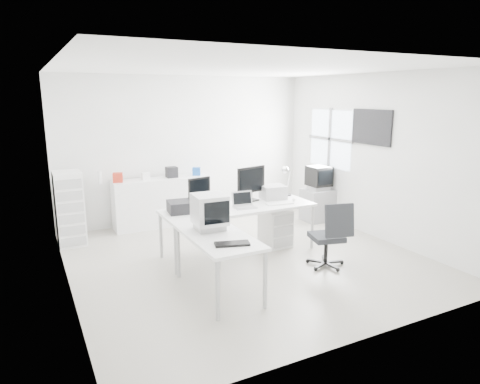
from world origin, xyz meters
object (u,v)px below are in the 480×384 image
laser_printer (273,192)px  side_desk (218,264)px  lcd_monitor_small (199,192)px  tv_cabinet (318,205)px  crt_tv (319,178)px  drawer_pedestal (275,227)px  laptop (245,201)px  sideboard (163,202)px  main_desk (239,230)px  office_chair (327,234)px  lcd_monitor_large (251,183)px  crt_monitor (210,211)px  filing_cabinet (70,208)px  inkjet_printer (184,206)px

laser_printer → side_desk: bearing=-133.1°
lcd_monitor_small → tv_cabinet: (2.75, 0.64, -0.67)m
side_desk → tv_cabinet: size_ratio=2.24×
tv_cabinet → crt_tv: (0.00, 0.00, 0.54)m
drawer_pedestal → laptop: (-0.65, -0.15, 0.56)m
sideboard → tv_cabinet: bearing=-20.9°
main_desk → lcd_monitor_small: bearing=155.6°
sideboard → office_chair: bearing=-63.4°
main_desk → lcd_monitor_large: bearing=35.5°
lcd_monitor_large → side_desk: bearing=-144.3°
lcd_monitor_small → lcd_monitor_large: 0.90m
drawer_pedestal → crt_monitor: bearing=-149.9°
drawer_pedestal → tv_cabinet: bearing=29.2°
main_desk → lcd_monitor_small: (-0.55, 0.25, 0.61)m
laser_printer → filing_cabinet: (-3.05, 1.41, -0.25)m
lcd_monitor_small → filing_cabinet: filing_cabinet is taller
office_chair → crt_tv: 2.37m
office_chair → sideboard: 3.37m
office_chair → tv_cabinet: (1.32, 1.94, -0.18)m
tv_cabinet → filing_cabinet: 4.57m
drawer_pedestal → lcd_monitor_large: 0.84m
main_desk → drawer_pedestal: size_ratio=4.00×
lcd_monitor_large → sideboard: bearing=106.9°
inkjet_printer → filing_cabinet: filing_cabinet is taller
main_desk → lcd_monitor_large: lcd_monitor_large is taller
filing_cabinet → laptop: bearing=-36.3°
laser_printer → crt_tv: bearing=32.1°
main_desk → office_chair: size_ratio=2.46×
lcd_monitor_small → laptop: lcd_monitor_small is taller
main_desk → laptop: laptop is taller
filing_cabinet → crt_monitor: bearing=-59.7°
main_desk → laser_printer: laser_printer is taller
crt_monitor → filing_cabinet: bearing=123.8°
lcd_monitor_large → crt_monitor: lcd_monitor_large is taller
tv_cabinet → sideboard: sideboard is taller
laptop → lcd_monitor_small: bearing=155.5°
laptop → inkjet_printer: bearing=173.2°
inkjet_printer → crt_tv: size_ratio=0.94×
main_desk → sideboard: 2.07m
side_desk → crt_monitor: crt_monitor is taller
laptop → crt_tv: crt_tv is taller
crt_monitor → crt_tv: size_ratio=0.96×
tv_cabinet → crt_tv: size_ratio=1.25×
laser_printer → drawer_pedestal: bearing=-99.0°
crt_monitor → tv_cabinet: (3.05, 1.74, -0.68)m
crt_tv → lcd_monitor_large: bearing=-160.9°
side_desk → crt_tv: 3.67m
side_desk → inkjet_printer: size_ratio=2.97×
main_desk → inkjet_printer: bearing=173.3°
main_desk → inkjet_printer: inkjet_printer is taller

